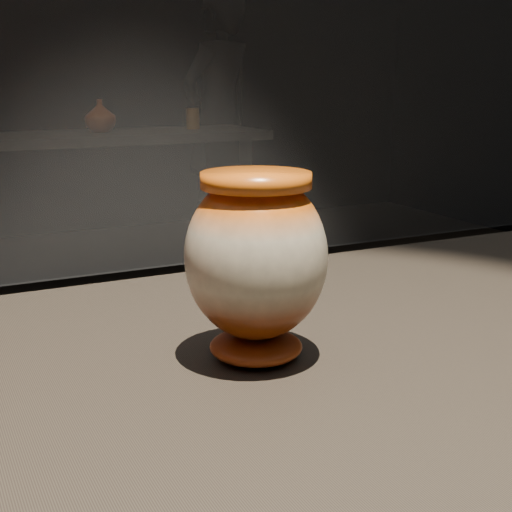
{
  "coord_description": "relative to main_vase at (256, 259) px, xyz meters",
  "views": [
    {
      "loc": [
        -0.23,
        -0.61,
        1.2
      ],
      "look_at": [
        0.09,
        0.04,
        1.01
      ],
      "focal_mm": 50.0,
      "sensor_mm": 36.0,
      "label": 1
    }
  ],
  "objects": [
    {
      "name": "visitor",
      "position": [
        1.76,
        4.16,
        -0.11
      ],
      "size": [
        0.77,
        0.66,
        1.8
      ],
      "primitive_type": "imported",
      "rotation": [
        0.0,
        0.0,
        3.56
      ],
      "color": "black",
      "rests_on": "ground"
    },
    {
      "name": "back_vase_right",
      "position": [
        1.22,
        3.29,
        -0.05
      ],
      "size": [
        0.08,
        0.08,
        0.12
      ],
      "primitive_type": "cylinder",
      "color": "#9F5517",
      "rests_on": "back_shelf"
    },
    {
      "name": "back_vase_mid",
      "position": [
        0.67,
        3.27,
        -0.02
      ],
      "size": [
        0.24,
        0.24,
        0.18
      ],
      "primitive_type": "imported",
      "rotation": [
        0.0,
        0.0,
        4.03
      ],
      "color": "#652609",
      "rests_on": "back_shelf"
    },
    {
      "name": "back_shelf",
      "position": [
        0.57,
        3.25,
        -0.37
      ],
      "size": [
        2.0,
        0.6,
        0.9
      ],
      "color": "black",
      "rests_on": "ground"
    },
    {
      "name": "main_vase",
      "position": [
        0.0,
        0.0,
        0.0
      ],
      "size": [
        0.19,
        0.19,
        0.2
      ],
      "rotation": [
        0.0,
        0.0,
        -0.36
      ],
      "color": "#652609",
      "rests_on": "display_plinth"
    }
  ]
}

